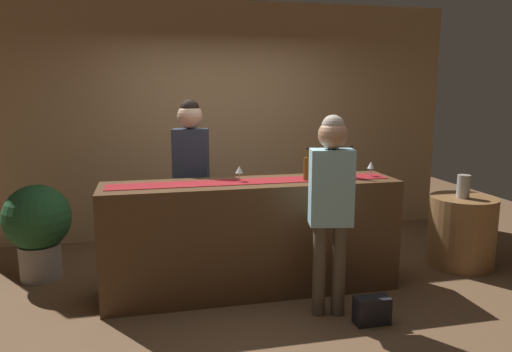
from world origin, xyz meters
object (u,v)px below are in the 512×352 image
wine_bottle_green (351,166)px  customer_sipping (331,195)px  potted_plant_tall (38,225)px  round_side_table (462,231)px  wine_glass_far_end (371,166)px  bartender (191,167)px  wine_glass_near_customer (239,170)px  wine_glass_mid_counter (335,169)px  handbag (372,310)px  wine_bottle_amber (308,168)px  vase_on_side_table (463,186)px

wine_bottle_green → customer_sipping: customer_sipping is taller
potted_plant_tall → round_side_table: bearing=-8.3°
wine_glass_far_end → bartender: 1.74m
wine_glass_near_customer → round_side_table: size_ratio=0.19×
wine_bottle_green → round_side_table: (1.36, 0.17, -0.77)m
wine_glass_mid_counter → handbag: 1.28m
bartender → customer_sipping: 1.56m
customer_sipping → handbag: 0.97m
customer_sipping → round_side_table: (1.78, 0.75, -0.64)m
wine_glass_mid_counter → customer_sipping: bearing=-114.6°
customer_sipping → wine_glass_far_end: bearing=55.6°
customer_sipping → potted_plant_tall: 2.87m
handbag → bartender: bearing=131.7°
potted_plant_tall → customer_sipping: bearing=-28.9°
bartender → potted_plant_tall: bearing=7.3°
wine_bottle_amber → wine_glass_near_customer: bearing=173.2°
round_side_table → potted_plant_tall: potted_plant_tall is taller
wine_bottle_green → bartender: (-1.42, 0.61, -0.05)m
wine_glass_mid_counter → round_side_table: size_ratio=0.19×
wine_glass_near_customer → round_side_table: (2.40, 0.12, -0.76)m
wine_bottle_amber → wine_glass_near_customer: 0.62m
vase_on_side_table → handbag: size_ratio=0.86×
wine_bottle_amber → wine_glass_far_end: size_ratio=2.10×
wine_bottle_amber → round_side_table: bearing=6.1°
wine_glass_near_customer → bartender: size_ratio=0.08×
wine_glass_near_customer → handbag: (0.90, -0.87, -1.02)m
vase_on_side_table → potted_plant_tall: bearing=171.2°
wine_glass_near_customer → bartender: 0.68m
wine_bottle_amber → wine_bottle_green: bearing=2.9°
bartender → round_side_table: (2.77, -0.45, -0.72)m
wine_bottle_green → vase_on_side_table: (1.31, 0.14, -0.28)m
handbag → wine_bottle_amber: bearing=109.8°
round_side_table → vase_on_side_table: size_ratio=3.08×
wine_bottle_amber → handbag: (0.29, -0.79, -1.03)m
handbag → potted_plant_tall: bearing=149.8°
round_side_table → vase_on_side_table: vase_on_side_table is taller
wine_bottle_amber → customer_sipping: size_ratio=0.18×
bartender → round_side_table: bartender is taller
wine_glass_mid_counter → potted_plant_tall: size_ratio=0.15×
bartender → wine_bottle_green: bearing=170.6°
customer_sipping → handbag: (0.28, -0.23, -0.90)m
wine_glass_mid_counter → bartender: 1.41m
round_side_table → potted_plant_tall: (-4.25, 0.62, 0.17)m
wine_glass_near_customer → wine_glass_mid_counter: size_ratio=1.00×
bartender → round_side_table: 2.90m
vase_on_side_table → wine_glass_near_customer: bearing=-177.9°
wine_glass_near_customer → customer_sipping: customer_sipping is taller
customer_sipping → round_side_table: size_ratio=2.23×
wine_glass_near_customer → vase_on_side_table: (2.35, 0.09, -0.27)m
wine_glass_near_customer → customer_sipping: size_ratio=0.09×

